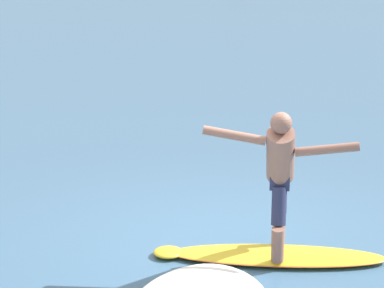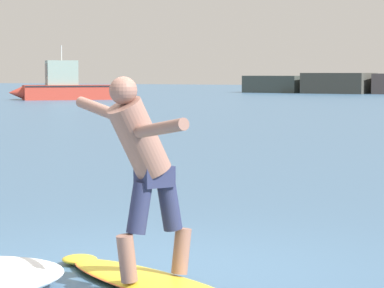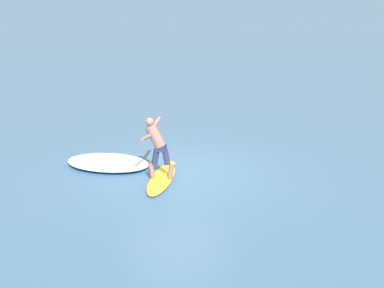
# 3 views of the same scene
# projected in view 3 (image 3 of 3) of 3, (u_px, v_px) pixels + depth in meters

# --- Properties ---
(ground_plane) EXTENTS (200.00, 200.00, 0.00)m
(ground_plane) POSITION_uv_depth(u_px,v_px,m) (178.00, 174.00, 14.12)
(ground_plane) COLOR #3F678E
(surfboard) EXTENTS (2.38, 1.49, 0.22)m
(surfboard) POSITION_uv_depth(u_px,v_px,m) (162.00, 178.00, 13.70)
(surfboard) COLOR yellow
(surfboard) RESTS_ON ground
(surfer) EXTENTS (1.39, 0.95, 1.57)m
(surfer) POSITION_uv_depth(u_px,v_px,m) (156.00, 143.00, 13.38)
(surfer) COLOR #8D6255
(surfer) RESTS_ON surfboard
(wave_foam_at_tail) EXTENTS (2.31, 2.67, 0.27)m
(wave_foam_at_tail) POSITION_uv_depth(u_px,v_px,m) (108.00, 163.00, 14.55)
(wave_foam_at_tail) COLOR white
(wave_foam_at_tail) RESTS_ON ground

